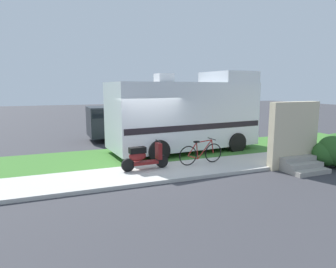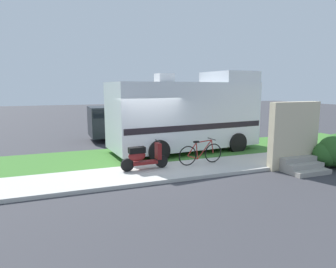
{
  "view_description": "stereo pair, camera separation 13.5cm",
  "coord_description": "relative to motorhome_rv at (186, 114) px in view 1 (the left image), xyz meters",
  "views": [
    {
      "loc": [
        -3.44,
        -10.2,
        2.92
      ],
      "look_at": [
        0.69,
        0.3,
        1.1
      ],
      "focal_mm": 31.35,
      "sensor_mm": 36.0,
      "label": 1
    },
    {
      "loc": [
        -3.31,
        -10.25,
        2.92
      ],
      "look_at": [
        0.69,
        0.3,
        1.1
      ],
      "focal_mm": 31.35,
      "sensor_mm": 36.0,
      "label": 2
    }
  ],
  "objects": [
    {
      "name": "pickup_truck_near",
      "position": [
        -1.64,
        4.05,
        -0.74
      ],
      "size": [
        5.65,
        2.23,
        1.86
      ],
      "color": "#1E2328",
      "rests_on": "ground"
    },
    {
      "name": "grass_strip",
      "position": [
        -2.08,
        -0.16,
        -1.69
      ],
      "size": [
        24.0,
        3.4,
        0.08
      ],
      "color": "#3D752D",
      "rests_on": "ground"
    },
    {
      "name": "porch_steps",
      "position": [
        2.48,
        -3.95,
        -0.76
      ],
      "size": [
        2.0,
        1.26,
        2.4
      ],
      "color": "#9E998E",
      "rests_on": "ground"
    },
    {
      "name": "bottle_green",
      "position": [
        2.14,
        -3.1,
        -1.49
      ],
      "size": [
        0.07,
        0.07,
        0.27
      ],
      "color": "brown",
      "rests_on": "ground"
    },
    {
      "name": "scooter",
      "position": [
        -2.75,
        -2.53,
        -1.15
      ],
      "size": [
        1.68,
        0.5,
        0.97
      ],
      "color": "black",
      "rests_on": "ground"
    },
    {
      "name": "sidewalk",
      "position": [
        -2.08,
        -2.86,
        -1.67
      ],
      "size": [
        24.0,
        2.0,
        0.12
      ],
      "color": "beige",
      "rests_on": "ground"
    },
    {
      "name": "ground_plane",
      "position": [
        -2.08,
        -1.66,
        -1.73
      ],
      "size": [
        80.0,
        80.0,
        0.0
      ],
      "primitive_type": "plane",
      "color": "#38383D"
    },
    {
      "name": "bottle_spare",
      "position": [
        2.38,
        -2.83,
        -1.51
      ],
      "size": [
        0.08,
        0.08,
        0.24
      ],
      "color": "#19722D",
      "rests_on": "ground"
    },
    {
      "name": "bicycle",
      "position": [
        -0.57,
        -2.55,
        -1.21
      ],
      "size": [
        1.79,
        0.52,
        0.91
      ],
      "color": "black",
      "rests_on": "ground"
    },
    {
      "name": "bush_by_porch",
      "position": [
        4.06,
        -4.35,
        -1.15
      ],
      "size": [
        1.71,
        1.28,
        1.21
      ],
      "color": "#2D6026",
      "rests_on": "ground"
    },
    {
      "name": "motorhome_rv",
      "position": [
        0.0,
        0.0,
        0.0
      ],
      "size": [
        6.75,
        3.09,
        3.61
      ],
      "color": "silver",
      "rests_on": "ground"
    }
  ]
}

